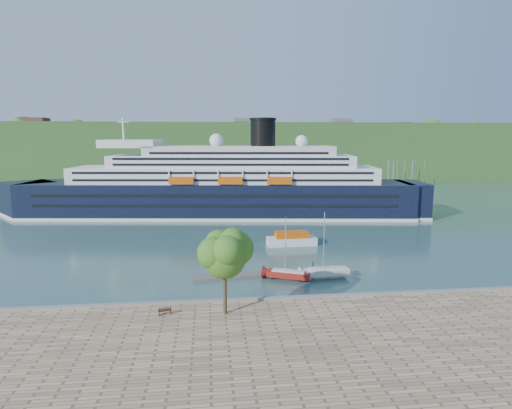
% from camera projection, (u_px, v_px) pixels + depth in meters
% --- Properties ---
extents(ground, '(400.00, 400.00, 0.00)m').
position_uv_depth(ground, '(252.00, 308.00, 46.95)').
color(ground, '#305653').
rests_on(ground, ground).
extents(far_hillside, '(400.00, 50.00, 24.00)m').
position_uv_depth(far_hillside, '(218.00, 151.00, 187.32)').
color(far_hillside, '#375722').
rests_on(far_hillside, ground).
extents(quay_coping, '(220.00, 0.50, 0.30)m').
position_uv_depth(quay_coping, '(252.00, 299.00, 46.57)').
color(quay_coping, slate).
rests_on(quay_coping, promenade).
extents(cruise_ship, '(102.95, 26.81, 22.88)m').
position_uv_depth(cruise_ship, '(217.00, 168.00, 99.55)').
color(cruise_ship, black).
rests_on(cruise_ship, ground).
extents(park_bench, '(1.43, 0.81, 0.86)m').
position_uv_depth(park_bench, '(165.00, 310.00, 42.84)').
color(park_bench, '#492615').
rests_on(park_bench, promenade).
extents(promenade_tree, '(5.76, 5.76, 9.54)m').
position_uv_depth(promenade_tree, '(225.00, 268.00, 42.50)').
color(promenade_tree, '#37671B').
rests_on(promenade_tree, promenade).
extents(floating_pontoon, '(16.03, 3.83, 0.35)m').
position_uv_depth(floating_pontoon, '(251.00, 275.00, 57.80)').
color(floating_pontoon, '#67625C').
rests_on(floating_pontoon, ground).
extents(sailboat_red, '(6.34, 3.99, 7.96)m').
position_uv_depth(sailboat_red, '(289.00, 251.00, 55.43)').
color(sailboat_red, maroon).
rests_on(sailboat_red, ground).
extents(sailboat_white_far, '(6.70, 2.30, 8.50)m').
position_uv_depth(sailboat_white_far, '(327.00, 247.00, 56.30)').
color(sailboat_white_far, silver).
rests_on(sailboat_white_far, ground).
extents(tender_launch, '(8.71, 3.29, 2.38)m').
position_uv_depth(tender_launch, '(292.00, 238.00, 74.09)').
color(tender_launch, '#C7530B').
rests_on(tender_launch, ground).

